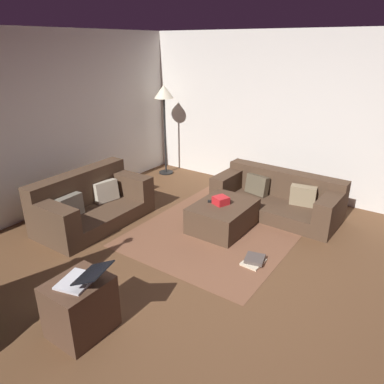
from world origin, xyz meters
The scene contains 13 objects.
ground_plane centered at (0.00, 0.00, 0.00)m, with size 6.40×6.40×0.00m, color brown.
rear_partition centered at (0.00, 3.14, 1.30)m, with size 6.40×0.12×2.60m, color silver.
corner_partition centered at (3.14, 0.00, 1.30)m, with size 0.12×6.40×2.60m, color silver.
couch_left centered at (0.40, 2.25, 0.28)m, with size 1.62×0.86×0.72m.
couch_right centered at (2.24, 0.17, 0.24)m, with size 0.89×1.85×0.60m.
ottoman centered at (1.31, 0.59, 0.18)m, with size 0.91×0.69×0.37m, color #473323.
gift_box centered at (1.29, 0.62, 0.42)m, with size 0.18×0.18×0.11m, color red.
tv_remote centered at (1.29, 0.73, 0.38)m, with size 0.05×0.16×0.02m, color black.
side_table centered at (-1.09, 0.63, 0.26)m, with size 0.52×0.44×0.52m, color #4C3323.
laptop centered at (-1.08, 0.56, 0.58)m, with size 0.41×0.49×0.19m.
book_stack centered at (0.77, -0.16, 0.03)m, with size 0.31×0.26×0.07m.
corner_lamp centered at (2.66, 2.68, 1.44)m, with size 0.36×0.36×1.69m.
area_rug centered at (1.31, 0.59, 0.00)m, with size 2.60×2.00×0.01m, color brown.
Camera 1 is at (-2.62, -1.63, 2.41)m, focal length 33.88 mm.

